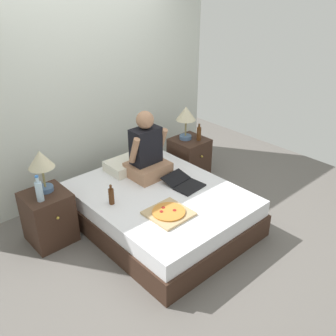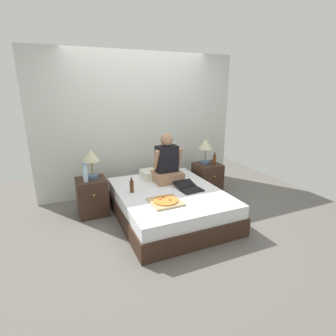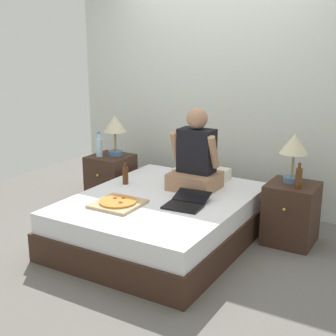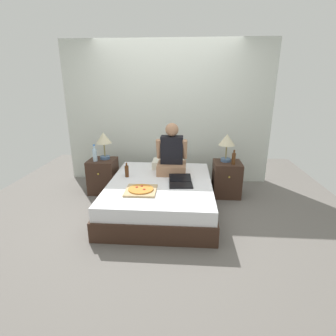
% 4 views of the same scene
% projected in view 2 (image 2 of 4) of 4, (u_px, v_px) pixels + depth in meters
% --- Properties ---
extents(ground_plane, '(5.71, 5.71, 0.00)m').
position_uv_depth(ground_plane, '(169.00, 217.00, 4.01)').
color(ground_plane, '#66605B').
extents(wall_back, '(3.71, 0.12, 2.50)m').
position_uv_depth(wall_back, '(140.00, 124.00, 4.78)').
color(wall_back, silver).
rests_on(wall_back, ground).
extents(bed, '(1.50, 1.88, 0.44)m').
position_uv_depth(bed, '(169.00, 204.00, 3.95)').
color(bed, '#382319').
rests_on(bed, ground).
extents(nightstand_left, '(0.44, 0.47, 0.57)m').
position_uv_depth(nightstand_left, '(92.00, 197.00, 4.04)').
color(nightstand_left, '#382319').
rests_on(nightstand_left, ground).
extents(lamp_on_left_nightstand, '(0.26, 0.26, 0.45)m').
position_uv_depth(lamp_on_left_nightstand, '(91.00, 157.00, 3.92)').
color(lamp_on_left_nightstand, '#4C6B93').
rests_on(lamp_on_left_nightstand, nightstand_left).
extents(water_bottle, '(0.07, 0.07, 0.28)m').
position_uv_depth(water_bottle, '(85.00, 175.00, 3.82)').
color(water_bottle, silver).
rests_on(water_bottle, nightstand_left).
extents(nightstand_right, '(0.44, 0.47, 0.57)m').
position_uv_depth(nightstand_right, '(207.00, 179.00, 4.84)').
color(nightstand_right, '#382319').
rests_on(nightstand_right, ground).
extents(lamp_on_right_nightstand, '(0.26, 0.26, 0.45)m').
position_uv_depth(lamp_on_right_nightstand, '(206.00, 146.00, 4.69)').
color(lamp_on_right_nightstand, '#4C6B93').
rests_on(lamp_on_right_nightstand, nightstand_right).
extents(beer_bottle, '(0.06, 0.06, 0.23)m').
position_uv_depth(beer_bottle, '(214.00, 160.00, 4.67)').
color(beer_bottle, '#512D14').
rests_on(beer_bottle, nightstand_right).
extents(pillow, '(0.52, 0.34, 0.12)m').
position_uv_depth(pillow, '(157.00, 173.00, 4.47)').
color(pillow, silver).
rests_on(pillow, bed).
extents(person_seated, '(0.47, 0.40, 0.78)m').
position_uv_depth(person_seated, '(167.00, 164.00, 4.20)').
color(person_seated, '#A37556').
rests_on(person_seated, bed).
extents(laptop, '(0.35, 0.44, 0.07)m').
position_uv_depth(laptop, '(189.00, 188.00, 3.92)').
color(laptop, black).
rests_on(laptop, bed).
extents(pizza_box, '(0.41, 0.41, 0.05)m').
position_uv_depth(pizza_box, '(166.00, 201.00, 3.46)').
color(pizza_box, tan).
rests_on(pizza_box, bed).
extents(beer_bottle_on_bed, '(0.06, 0.06, 0.22)m').
position_uv_depth(beer_bottle_on_bed, '(132.00, 186.00, 3.79)').
color(beer_bottle_on_bed, '#4C2811').
rests_on(beer_bottle_on_bed, bed).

